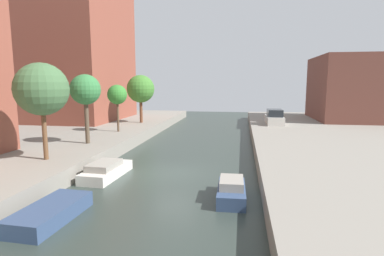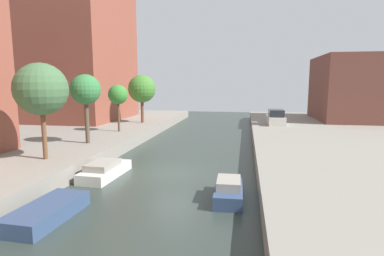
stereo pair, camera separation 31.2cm
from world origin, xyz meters
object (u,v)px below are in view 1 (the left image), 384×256
low_block_right (358,88)px  parked_car (274,118)px  moored_boat_right_2 (231,191)px  apartment_tower_far (77,25)px  street_tree_3 (85,90)px  moored_boat_left_3 (106,170)px  street_tree_4 (117,95)px  street_tree_2 (42,90)px  moored_boat_left_2 (50,213)px  street_tree_5 (141,89)px

low_block_right → parked_car: 12.43m
moored_boat_right_2 → apartment_tower_far: bearing=131.6°
street_tree_3 → moored_boat_right_2: size_ratio=1.66×
street_tree_3 → moored_boat_right_2: (10.97, -7.15, -4.51)m
street_tree_3 → moored_boat_left_3: size_ratio=1.28×
apartment_tower_far → street_tree_3: 18.79m
street_tree_4 → moored_boat_right_2: 17.48m
apartment_tower_far → street_tree_4: apartment_tower_far is taller
apartment_tower_far → street_tree_2: apartment_tower_far is taller
street_tree_2 → moored_boat_right_2: size_ratio=1.82×
apartment_tower_far → moored_boat_left_3: 26.08m
moored_boat_left_2 → street_tree_5: bearing=99.5°
street_tree_4 → street_tree_3: bearing=-90.0°
street_tree_5 → moored_boat_right_2: (10.97, -19.76, -4.39)m
apartment_tower_far → street_tree_3: bearing=-60.0°
moored_boat_left_3 → street_tree_2: bearing=-175.3°
street_tree_3 → street_tree_4: bearing=90.0°
street_tree_3 → moored_boat_right_2: street_tree_3 is taller
street_tree_4 → moored_boat_left_3: size_ratio=1.09×
low_block_right → street_tree_5: 26.32m
low_block_right → moored_boat_left_2: low_block_right is taller
street_tree_4 → apartment_tower_far: bearing=133.6°
low_block_right → parked_car: (-10.43, -5.97, -3.18)m
street_tree_5 → moored_boat_left_2: street_tree_5 is taller
moored_boat_left_3 → street_tree_3: bearing=127.1°
street_tree_5 → parked_car: street_tree_5 is taller
street_tree_4 → moored_boat_left_2: street_tree_4 is taller
apartment_tower_far → street_tree_2: bearing=-66.6°
apartment_tower_far → street_tree_3: (8.62, -14.92, -7.48)m
street_tree_2 → street_tree_4: 10.93m
street_tree_3 → moored_boat_left_2: size_ratio=1.37×
apartment_tower_far → street_tree_5: apartment_tower_far is taller
parked_car → moored_boat_left_2: (-11.08, -24.20, -1.37)m
street_tree_2 → moored_boat_left_3: size_ratio=1.41×
street_tree_2 → moored_boat_left_3: (3.59, 0.30, -4.70)m
street_tree_5 → moored_boat_left_2: (3.87, -23.18, -4.50)m
low_block_right → street_tree_2: size_ratio=1.93×
street_tree_5 → moored_boat_left_3: 18.26m
moored_boat_left_2 → moored_boat_left_3: bearing=92.8°
street_tree_2 → moored_boat_left_2: street_tree_2 is taller
low_block_right → street_tree_5: bearing=-164.6°
parked_car → street_tree_4: bearing=-152.6°
street_tree_4 → moored_boat_right_2: (10.97, -13.02, -3.97)m
street_tree_3 → moored_boat_left_2: street_tree_3 is taller
low_block_right → street_tree_3: 32.06m
street_tree_3 → street_tree_5: (0.00, 12.61, -0.12)m
apartment_tower_far → moored_boat_left_2: apartment_tower_far is taller
apartment_tower_far → moored_boat_left_2: bearing=-63.9°
low_block_right → street_tree_2: 35.37m
street_tree_4 → moored_boat_left_2: size_ratio=1.16×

